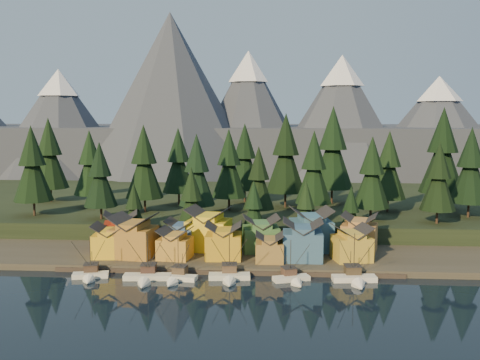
# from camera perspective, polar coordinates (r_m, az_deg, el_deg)

# --- Properties ---
(ground) EXTENTS (500.00, 500.00, 0.00)m
(ground) POSITION_cam_1_polar(r_m,az_deg,el_deg) (109.23, -2.15, -12.33)
(ground) COLOR black
(ground) RESTS_ON ground
(shore_strip) EXTENTS (400.00, 50.00, 1.50)m
(shore_strip) POSITION_cam_1_polar(r_m,az_deg,el_deg) (147.27, -0.49, -6.97)
(shore_strip) COLOR #383329
(shore_strip) RESTS_ON ground
(hillside) EXTENTS (420.00, 100.00, 6.00)m
(hillside) POSITION_cam_1_polar(r_m,az_deg,el_deg) (195.70, 0.65, -2.86)
(hillside) COLOR black
(hillside) RESTS_ON ground
(dock) EXTENTS (80.00, 4.00, 1.00)m
(dock) POSITION_cam_1_polar(r_m,az_deg,el_deg) (124.72, -1.33, -9.64)
(dock) COLOR #40372E
(dock) RESTS_ON ground
(mountain_ridge) EXTENTS (560.00, 190.00, 90.00)m
(mountain_ridge) POSITION_cam_1_polar(r_m,az_deg,el_deg) (316.73, 1.19, 5.02)
(mountain_ridge) COLOR #4A505F
(mountain_ridge) RESTS_ON ground
(boat_0) EXTENTS (8.44, 9.01, 10.55)m
(boat_0) POSITION_cam_1_polar(r_m,az_deg,el_deg) (124.47, -15.72, -9.15)
(boat_0) COLOR silver
(boat_0) RESTS_ON ground
(boat_1) EXTENTS (10.82, 11.66, 11.18)m
(boat_1) POSITION_cam_1_polar(r_m,az_deg,el_deg) (120.16, -9.97, -9.64)
(boat_1) COLOR beige
(boat_1) RESTS_ON ground
(boat_2) EXTENTS (9.13, 9.70, 10.24)m
(boat_2) POSITION_cam_1_polar(r_m,az_deg,el_deg) (119.20, -6.84, -9.75)
(boat_2) COLOR silver
(boat_2) RESTS_ON ground
(boat_3) EXTENTS (9.58, 10.30, 11.40)m
(boat_3) POSITION_cam_1_polar(r_m,az_deg,el_deg) (118.82, -1.14, -9.62)
(boat_3) COLOR silver
(boat_3) RESTS_ON ground
(boat_4) EXTENTS (8.68, 9.14, 10.01)m
(boat_4) POSITION_cam_1_polar(r_m,az_deg,el_deg) (118.30, 5.66, -9.86)
(boat_4) COLOR silver
(boat_4) RESTS_ON ground
(boat_6) EXTENTS (10.05, 10.78, 11.68)m
(boat_6) POSITION_cam_1_polar(r_m,az_deg,el_deg) (119.85, 12.23, -9.62)
(boat_6) COLOR silver
(boat_6) RESTS_ON ground
(house_front_0) EXTENTS (8.75, 8.34, 8.19)m
(house_front_0) POSITION_cam_1_polar(r_m,az_deg,el_deg) (135.70, -13.67, -6.17)
(house_front_0) COLOR gold
(house_front_0) RESTS_ON shore_strip
(house_front_1) EXTENTS (11.23, 10.89, 10.36)m
(house_front_1) POSITION_cam_1_polar(r_m,az_deg,el_deg) (134.37, -11.29, -5.74)
(house_front_1) COLOR olive
(house_front_1) RESTS_ON shore_strip
(house_front_2) EXTENTS (8.41, 8.46, 7.37)m
(house_front_2) POSITION_cam_1_polar(r_m,az_deg,el_deg) (131.36, -6.96, -6.65)
(house_front_2) COLOR #B9852F
(house_front_2) RESTS_ON shore_strip
(house_front_3) EXTENTS (8.80, 8.41, 8.71)m
(house_front_3) POSITION_cam_1_polar(r_m,az_deg,el_deg) (130.29, -1.75, -6.39)
(house_front_3) COLOR gold
(house_front_3) RESTS_ON shore_strip
(house_front_4) EXTENTS (6.69, 7.21, 6.74)m
(house_front_4) POSITION_cam_1_polar(r_m,az_deg,el_deg) (128.02, 3.18, -7.11)
(house_front_4) COLOR olive
(house_front_4) RESTS_ON shore_strip
(house_front_5) EXTENTS (9.41, 8.57, 9.82)m
(house_front_5) POSITION_cam_1_polar(r_m,az_deg,el_deg) (129.58, 6.68, -6.25)
(house_front_5) COLOR #325676
(house_front_5) RESTS_ON shore_strip
(house_front_6) EXTENTS (9.97, 9.62, 8.41)m
(house_front_6) POSITION_cam_1_polar(r_m,az_deg,el_deg) (131.39, 11.82, -6.49)
(house_front_6) COLOR gold
(house_front_6) RESTS_ON shore_strip
(house_back_0) EXTENTS (10.35, 10.11, 9.31)m
(house_back_0) POSITION_cam_1_polar(r_m,az_deg,el_deg) (144.61, -12.58, -5.10)
(house_back_0) COLOR maroon
(house_back_0) RESTS_ON shore_strip
(house_back_1) EXTENTS (7.64, 7.72, 8.06)m
(house_back_1) POSITION_cam_1_polar(r_m,az_deg,el_deg) (139.28, -6.37, -5.71)
(house_back_1) COLOR #35547E
(house_back_1) RESTS_ON shore_strip
(house_back_2) EXTENTS (11.88, 11.19, 11.01)m
(house_back_2) POSITION_cam_1_polar(r_m,az_deg,el_deg) (138.63, -3.36, -5.09)
(house_back_2) COLOR yellow
(house_back_2) RESTS_ON shore_strip
(house_back_3) EXTENTS (10.02, 9.17, 9.14)m
(house_back_3) POSITION_cam_1_polar(r_m,az_deg,el_deg) (137.09, 2.25, -5.63)
(house_back_3) COLOR #3F703C
(house_back_3) RESTS_ON shore_strip
(house_back_4) EXTENTS (11.42, 11.09, 10.92)m
(house_back_4) POSITION_cam_1_polar(r_m,az_deg,el_deg) (139.00, 7.60, -5.12)
(house_back_4) COLOR #376482
(house_back_4) RESTS_ON shore_strip
(house_back_5) EXTENTS (10.52, 10.60, 9.64)m
(house_back_5) POSITION_cam_1_polar(r_m,az_deg,el_deg) (140.46, 12.60, -5.38)
(house_back_5) COLOR #AF793E
(house_back_5) RESTS_ON shore_strip
(tree_hill_0) EXTENTS (11.71, 11.71, 27.27)m
(tree_hill_0) POSITION_cam_1_polar(r_m,az_deg,el_deg) (171.67, -21.27, 1.35)
(tree_hill_0) COLOR #332319
(tree_hill_0) RESTS_ON hillside
(tree_hill_1) EXTENTS (10.95, 10.95, 25.50)m
(tree_hill_1) POSITION_cam_1_polar(r_m,az_deg,el_deg) (181.92, -15.69, 1.54)
(tree_hill_1) COLOR #332319
(tree_hill_1) RESTS_ON hillside
(tree_hill_2) EXTENTS (9.69, 9.69, 22.58)m
(tree_hill_2) POSITION_cam_1_polar(r_m,az_deg,el_deg) (160.00, -14.70, 0.31)
(tree_hill_2) COLOR #332319
(tree_hill_2) RESTS_ON hillside
(tree_hill_3) EXTENTS (11.75, 11.75, 27.38)m
(tree_hill_3) POSITION_cam_1_polar(r_m,az_deg,el_deg) (168.38, -10.19, 1.63)
(tree_hill_3) COLOR #332319
(tree_hill_3) RESTS_ON hillside
(tree_hill_4) EXTENTS (11.22, 11.22, 26.14)m
(tree_hill_4) POSITION_cam_1_polar(r_m,az_deg,el_deg) (181.34, -6.58, 1.84)
(tree_hill_4) COLOR #332319
(tree_hill_4) RESTS_ON hillside
(tree_hill_5) EXTENTS (10.69, 10.69, 24.90)m
(tree_hill_5) POSITION_cam_1_polar(r_m,az_deg,el_deg) (155.20, -4.63, 0.78)
(tree_hill_5) COLOR #332319
(tree_hill_5) RESTS_ON hillside
(tree_hill_6) EXTENTS (11.18, 11.18, 26.03)m
(tree_hill_6) POSITION_cam_1_polar(r_m,az_deg,el_deg) (169.01, -1.19, 1.51)
(tree_hill_6) COLOR #332319
(tree_hill_6) RESTS_ON hillside
(tree_hill_7) EXTENTS (9.24, 9.24, 21.52)m
(tree_hill_7) POSITION_cam_1_polar(r_m,az_deg,el_deg) (151.77, 2.00, -0.03)
(tree_hill_7) COLOR #332319
(tree_hill_7) RESTS_ON hillside
(tree_hill_8) EXTENTS (13.30, 13.30, 30.97)m
(tree_hill_8) POSITION_cam_1_polar(r_m,az_deg,el_deg) (175.11, 4.90, 2.55)
(tree_hill_8) COLOR #332319
(tree_hill_8) RESTS_ON hillside
(tree_hill_9) EXTENTS (11.07, 11.07, 25.79)m
(tree_hill_9) POSITION_cam_1_polar(r_m,az_deg,el_deg) (158.77, 7.87, 1.05)
(tree_hill_9) COLOR #332319
(tree_hill_9) RESTS_ON hillside
(tree_hill_10) EXTENTS (14.33, 14.33, 33.38)m
(tree_hill_10) POSITION_cam_1_polar(r_m,az_deg,el_deg) (183.95, 9.86, 3.09)
(tree_hill_10) COLOR #332319
(tree_hill_10) RESTS_ON hillside
(tree_hill_11) EXTENTS (10.46, 10.46, 24.37)m
(tree_hill_11) POSITION_cam_1_polar(r_m,az_deg,el_deg) (155.84, 13.87, 0.53)
(tree_hill_11) COLOR #332319
(tree_hill_11) RESTS_ON hillside
(tree_hill_12) EXTENTS (10.94, 10.94, 25.48)m
(tree_hill_12) POSITION_cam_1_polar(r_m,az_deg,el_deg) (172.92, 15.58, 1.28)
(tree_hill_12) COLOR #332319
(tree_hill_12) RESTS_ON hillside
(tree_hill_13) EXTENTS (9.80, 9.80, 22.82)m
(tree_hill_13) POSITION_cam_1_polar(r_m,az_deg,el_deg) (158.12, 20.43, 0.08)
(tree_hill_13) COLOR #332319
(tree_hill_13) RESTS_ON hillside
(tree_hill_14) EXTENTS (14.10, 14.10, 32.85)m
(tree_hill_14) POSITION_cam_1_polar(r_m,az_deg,el_deg) (182.84, 20.79, 2.64)
(tree_hill_14) COLOR #332319
(tree_hill_14) RESTS_ON hillside
(tree_hill_15) EXTENTS (11.81, 11.81, 27.52)m
(tree_hill_15) POSITION_cam_1_polar(r_m,az_deg,el_deg) (185.54, 0.51, 2.23)
(tree_hill_15) COLOR #332319
(tree_hill_15) RESTS_ON hillside
(tree_hill_16) EXTENTS (12.64, 12.64, 29.45)m
(tree_hill_16) POSITION_cam_1_polar(r_m,az_deg,el_deg) (197.65, -19.67, 2.42)
(tree_hill_16) COLOR #332319
(tree_hill_16) RESTS_ON hillside
(tree_hill_17) EXTENTS (11.52, 11.52, 26.83)m
(tree_hill_17) POSITION_cam_1_polar(r_m,az_deg,el_deg) (171.07, 23.37, 1.16)
(tree_hill_17) COLOR #332319
(tree_hill_17) RESTS_ON hillside
(tree_shore_0) EXTENTS (6.99, 6.99, 16.27)m
(tree_shore_0) POSITION_cam_1_polar(r_m,az_deg,el_deg) (150.04, -11.23, -3.09)
(tree_shore_0) COLOR #332319
(tree_shore_0) RESTS_ON shore_strip
(tree_shore_1) EXTENTS (8.90, 8.90, 20.73)m
(tree_shore_1) POSITION_cam_1_polar(r_m,az_deg,el_deg) (146.28, -5.19, -2.27)
(tree_shore_1) COLOR #332319
(tree_shore_1) RESTS_ON shore_strip
(tree_shore_2) EXTENTS (7.37, 7.37, 17.17)m
(tree_shore_2) POSITION_cam_1_polar(r_m,az_deg,el_deg) (144.90, 1.49, -3.11)
(tree_shore_2) COLOR #332319
(tree_shore_2) RESTS_ON shore_strip
(tree_shore_3) EXTENTS (7.44, 7.44, 17.34)m
(tree_shore_3) POSITION_cam_1_polar(r_m,az_deg,el_deg) (144.97, 7.03, -3.12)
(tree_shore_3) COLOR #332319
(tree_shore_3) RESTS_ON shore_strip
(tree_shore_4) EXTENTS (6.82, 6.82, 15.89)m
(tree_shore_4) POSITION_cam_1_polar(r_m,az_deg,el_deg) (146.25, 11.73, -3.44)
(tree_shore_4) COLOR #332319
(tree_shore_4) RESTS_ON shore_strip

